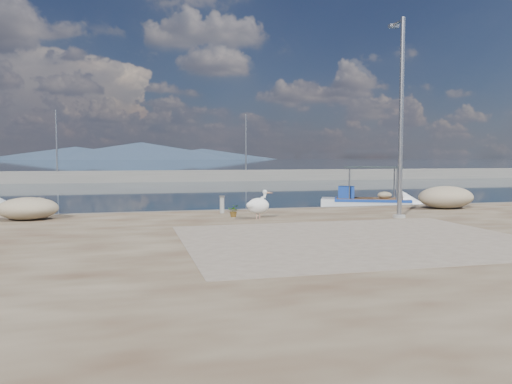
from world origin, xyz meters
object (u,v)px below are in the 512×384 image
object	(u,v)px
pelican	(259,205)
bollard_near	(222,204)
boat_right	(371,205)
lamp_post	(401,125)

from	to	relation	value
pelican	bollard_near	xyz separation A→B (m)	(-0.93, 2.04, -0.11)
boat_right	pelican	bearing A→B (deg)	-114.98
boat_right	lamp_post	xyz separation A→B (m)	(-2.82, -7.60, 3.60)
bollard_near	pelican	bearing A→B (deg)	-65.62
pelican	lamp_post	distance (m)	5.75
boat_right	lamp_post	world-z (taller)	lamp_post
boat_right	lamp_post	size ratio (longest dim) A/B	0.79
pelican	lamp_post	size ratio (longest dim) A/B	0.15
boat_right	pelican	world-z (taller)	boat_right
boat_right	pelican	size ratio (longest dim) A/B	5.21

